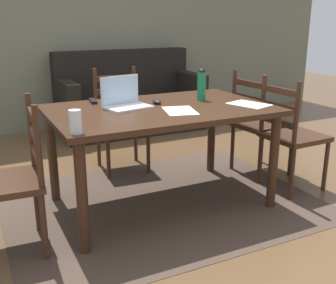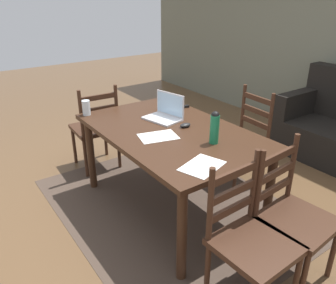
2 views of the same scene
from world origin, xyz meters
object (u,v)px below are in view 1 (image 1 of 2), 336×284
Objects in this scene: laptop at (124,100)px; water_bottle at (202,84)px; chair_right_near at (291,136)px; chair_right_far at (260,125)px; drinking_glass at (75,122)px; chair_far_head at (121,121)px; computer_mouse at (157,102)px; chair_left_near at (11,181)px; tv_remote at (93,101)px; couch at (129,102)px; dining_table at (161,119)px.

water_bottle is at bearing -0.85° from laptop.
chair_right_near is 0.87m from water_bottle.
chair_right_far reaches higher than drinking_glass.
chair_far_head is at bearing 72.64° from laptop.
chair_right_near is at bearing -90.02° from chair_right_far.
computer_mouse is at bearing -87.95° from chair_far_head.
chair_left_near is 0.99m from tv_remote.
chair_right_far is 1.00× the size of chair_far_head.
laptop reaches higher than computer_mouse.
dining_table is at bearing -105.24° from couch.
chair_right_far is at bearing 89.98° from chair_right_near.
drinking_glass is (-0.74, -1.31, 0.37)m from chair_far_head.
chair_right_near reaches higher than tv_remote.
drinking_glass is (-0.50, -0.54, 0.01)m from laptop.
drinking_glass is (0.36, -0.22, 0.37)m from chair_left_near.
water_bottle is at bearing 167.85° from tv_remote.
chair_left_near reaches higher than tv_remote.
computer_mouse is (0.03, -0.76, 0.32)m from chair_far_head.
laptop is at bearing 154.19° from dining_table.
computer_mouse is (0.27, 0.01, -0.04)m from laptop.
couch reaches higher than laptop.
couch is 2.10m from tv_remote.
laptop is 0.27m from computer_mouse.
chair_far_head is at bearing -114.33° from couch.
tv_remote is (-0.80, 0.30, -0.12)m from water_bottle.
water_bottle is (-0.19, -2.10, 0.54)m from couch.
laptop is 2.61× the size of drinking_glass.
chair_right_near is 9.50× the size of computer_mouse.
computer_mouse is at bearing 155.23° from tv_remote.
computer_mouse is (-0.38, 0.02, -0.11)m from water_bottle.
tv_remote is (-0.39, 0.40, 0.10)m from dining_table.
chair_far_head is 2.64× the size of laptop.
tv_remote is (-1.49, 0.20, 0.31)m from chair_right_far.
drinking_glass reaches higher than dining_table.
computer_mouse is (-0.57, -2.08, 0.43)m from couch.
chair_left_near is 0.99m from laptop.
laptop is (-0.84, -2.10, 0.47)m from couch.
laptop is 0.65m from water_bottle.
water_bottle is at bearing 24.90° from drinking_glass.
chair_left_near is at bearing -135.22° from chair_far_head.
chair_right_near is 1.55m from chair_far_head.
chair_right_far is 1.54m from tv_remote.
chair_right_near reaches higher than dining_table.
chair_far_head is at bearing 117.63° from water_bottle.
computer_mouse is at bearing -176.11° from chair_right_far.
dining_table is 9.52× the size of tv_remote.
dining_table is 2.31m from couch.
chair_right_near is 0.53× the size of couch.
tv_remote is at bearing -129.34° from chair_far_head.
couch is 2.18m from water_bottle.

